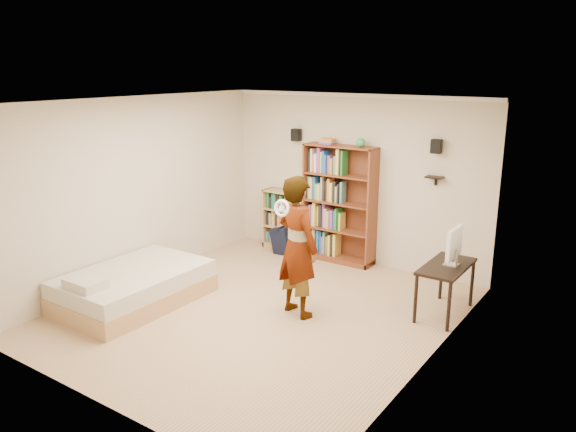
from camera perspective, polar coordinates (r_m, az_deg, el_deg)
name	(u,v)px	position (r m, az deg, el deg)	size (l,w,h in m)	color
ground	(261,312)	(7.44, -2.78, -9.70)	(4.50, 5.00, 0.01)	tan
room_shell	(259,180)	(6.89, -2.97, 3.71)	(4.52, 5.02, 2.71)	beige
crown_molding	(258,104)	(6.77, -3.07, 11.27)	(4.50, 5.00, 0.06)	white
speaker_left	(296,135)	(9.39, 0.84, 8.24)	(0.14, 0.12, 0.20)	black
speaker_right	(436,146)	(8.32, 14.84, 6.86)	(0.14, 0.12, 0.20)	black
wall_shelf	(435,177)	(8.40, 14.66, 3.83)	(0.25, 0.16, 0.03)	black
tall_bookshelf	(339,204)	(9.06, 5.22, 1.19)	(1.20, 0.35, 1.90)	brown
low_bookshelf	(286,220)	(9.73, -0.18, -0.45)	(0.82, 0.31, 1.03)	tan
computer_desk	(445,290)	(7.52, 15.65, -7.22)	(0.49, 0.98, 0.67)	black
imac	(453,247)	(7.34, 16.37, -3.00)	(0.10, 0.49, 0.49)	white
daybed	(134,283)	(7.88, -15.41, -6.53)	(1.27, 1.96, 0.58)	beige
person	(297,247)	(7.07, 0.95, -3.12)	(0.66, 0.44, 1.82)	black
wii_wheel	(282,208)	(6.64, -0.64, 0.79)	(0.21, 0.21, 0.04)	white
navy_bag	(281,240)	(9.55, -0.67, -2.49)	(0.35, 0.23, 0.47)	black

